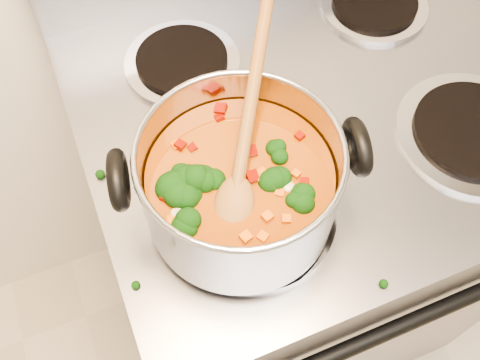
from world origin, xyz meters
The scene contains 4 objects.
electric_range centered at (0.01, 1.16, 0.47)m, with size 0.75×0.68×1.08m.
stockpot centered at (-0.18, 1.02, 1.00)m, with size 0.31×0.25×0.15m.
wooden_spoon centered at (-0.17, 1.04, 1.05)m, with size 0.19×0.27×0.11m.
cooktop_crumbs centered at (-0.29, 0.95, 0.92)m, with size 0.14×0.26×0.01m.
Camera 1 is at (-0.31, 0.71, 1.58)m, focal length 40.00 mm.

